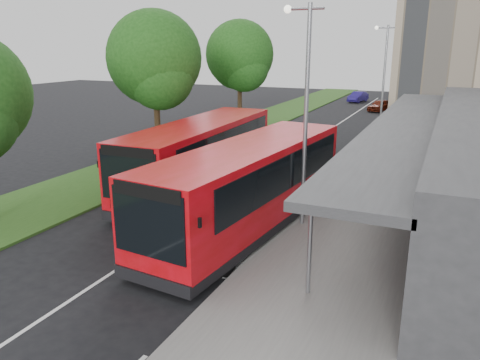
{
  "coord_description": "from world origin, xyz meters",
  "views": [
    {
      "loc": [
        8.95,
        -14.36,
        6.76
      ],
      "look_at": [
        1.49,
        2.2,
        1.5
      ],
      "focal_mm": 35.0,
      "sensor_mm": 36.0,
      "label": 1
    }
  ],
  "objects_px": {
    "lamp_post_near": "(304,104)",
    "car_far": "(358,97)",
    "bus_main": "(250,187)",
    "bollard": "(385,142)",
    "tree_mid": "(155,64)",
    "tree_far": "(240,59)",
    "bus_second": "(201,156)",
    "lamp_post_far": "(383,74)",
    "litter_bin": "(362,163)",
    "car_near": "(380,105)"
  },
  "relations": [
    {
      "from": "bus_second",
      "to": "bollard",
      "type": "distance_m",
      "value": 14.2
    },
    {
      "from": "lamp_post_near",
      "to": "car_far",
      "type": "bearing_deg",
      "value": 97.7
    },
    {
      "from": "tree_mid",
      "to": "bollard",
      "type": "relative_size",
      "value": 9.1
    },
    {
      "from": "litter_bin",
      "to": "car_near",
      "type": "xyz_separation_m",
      "value": [
        -2.85,
        26.27,
        0.02
      ]
    },
    {
      "from": "lamp_post_near",
      "to": "car_near",
      "type": "relative_size",
      "value": 2.2
    },
    {
      "from": "bus_second",
      "to": "litter_bin",
      "type": "bearing_deg",
      "value": 40.75
    },
    {
      "from": "tree_mid",
      "to": "bus_main",
      "type": "xyz_separation_m",
      "value": [
        9.46,
        -8.06,
        -4.0
      ]
    },
    {
      "from": "litter_bin",
      "to": "bus_second",
      "type": "bearing_deg",
      "value": -137.72
    },
    {
      "from": "bus_main",
      "to": "tree_far",
      "type": "bearing_deg",
      "value": 120.83
    },
    {
      "from": "lamp_post_near",
      "to": "bollard",
      "type": "bearing_deg",
      "value": 85.54
    },
    {
      "from": "tree_mid",
      "to": "car_far",
      "type": "bearing_deg",
      "value": 81.39
    },
    {
      "from": "lamp_post_far",
      "to": "bus_main",
      "type": "xyz_separation_m",
      "value": [
        -1.67,
        -21.01,
        -3.05
      ]
    },
    {
      "from": "tree_mid",
      "to": "lamp_post_near",
      "type": "distance_m",
      "value": 13.21
    },
    {
      "from": "lamp_post_near",
      "to": "car_far",
      "type": "xyz_separation_m",
      "value": [
        -5.75,
        42.55,
        -4.09
      ]
    },
    {
      "from": "car_near",
      "to": "litter_bin",
      "type": "bearing_deg",
      "value": -66.33
    },
    {
      "from": "lamp_post_near",
      "to": "lamp_post_far",
      "type": "relative_size",
      "value": 1.0
    },
    {
      "from": "lamp_post_far",
      "to": "bollard",
      "type": "distance_m",
      "value": 6.55
    },
    {
      "from": "bollard",
      "to": "car_far",
      "type": "relative_size",
      "value": 0.25
    },
    {
      "from": "tree_far",
      "to": "lamp_post_far",
      "type": "relative_size",
      "value": 1.1
    },
    {
      "from": "tree_mid",
      "to": "litter_bin",
      "type": "height_order",
      "value": "tree_mid"
    },
    {
      "from": "lamp_post_near",
      "to": "bus_second",
      "type": "distance_m",
      "value": 7.11
    },
    {
      "from": "car_near",
      "to": "car_far",
      "type": "relative_size",
      "value": 0.96
    },
    {
      "from": "lamp_post_far",
      "to": "litter_bin",
      "type": "xyz_separation_m",
      "value": [
        0.8,
        -11.27,
        -4.11
      ]
    },
    {
      "from": "bus_main",
      "to": "litter_bin",
      "type": "xyz_separation_m",
      "value": [
        2.47,
        9.74,
        -1.07
      ]
    },
    {
      "from": "car_near",
      "to": "bollard",
      "type": "bearing_deg",
      "value": -63.37
    },
    {
      "from": "bollard",
      "to": "car_near",
      "type": "bearing_deg",
      "value": 99.15
    },
    {
      "from": "litter_bin",
      "to": "car_far",
      "type": "bearing_deg",
      "value": 100.97
    },
    {
      "from": "lamp_post_far",
      "to": "litter_bin",
      "type": "relative_size",
      "value": 8.82
    },
    {
      "from": "tree_mid",
      "to": "tree_far",
      "type": "xyz_separation_m",
      "value": [
        0.0,
        12.0,
        -0.01
      ]
    },
    {
      "from": "bus_second",
      "to": "litter_bin",
      "type": "relative_size",
      "value": 12.76
    },
    {
      "from": "bus_main",
      "to": "tree_mid",
      "type": "bearing_deg",
      "value": 145.16
    },
    {
      "from": "bus_main",
      "to": "bollard",
      "type": "height_order",
      "value": "bus_main"
    },
    {
      "from": "tree_far",
      "to": "car_near",
      "type": "relative_size",
      "value": 2.41
    },
    {
      "from": "lamp_post_near",
      "to": "car_far",
      "type": "relative_size",
      "value": 2.11
    },
    {
      "from": "tree_mid",
      "to": "lamp_post_near",
      "type": "height_order",
      "value": "tree_mid"
    },
    {
      "from": "bus_main",
      "to": "car_near",
      "type": "bearing_deg",
      "value": 96.18
    },
    {
      "from": "litter_bin",
      "to": "car_near",
      "type": "bearing_deg",
      "value": 96.2
    },
    {
      "from": "tree_mid",
      "to": "litter_bin",
      "type": "distance_m",
      "value": 13.07
    },
    {
      "from": "bus_main",
      "to": "bollard",
      "type": "distance_m",
      "value": 16.31
    },
    {
      "from": "bus_second",
      "to": "litter_bin",
      "type": "height_order",
      "value": "bus_second"
    },
    {
      "from": "tree_far",
      "to": "bollard",
      "type": "height_order",
      "value": "tree_far"
    },
    {
      "from": "tree_far",
      "to": "bus_main",
      "type": "distance_m",
      "value": 22.53
    },
    {
      "from": "lamp_post_near",
      "to": "lamp_post_far",
      "type": "distance_m",
      "value": 20.0
    },
    {
      "from": "tree_mid",
      "to": "bollard",
      "type": "distance_m",
      "value": 15.5
    },
    {
      "from": "lamp_post_near",
      "to": "car_far",
      "type": "distance_m",
      "value": 43.13
    },
    {
      "from": "lamp_post_far",
      "to": "car_far",
      "type": "height_order",
      "value": "lamp_post_far"
    },
    {
      "from": "car_near",
      "to": "bus_second",
      "type": "bearing_deg",
      "value": -79.19
    },
    {
      "from": "tree_mid",
      "to": "bus_second",
      "type": "relative_size",
      "value": 0.76
    },
    {
      "from": "bus_second",
      "to": "tree_mid",
      "type": "bearing_deg",
      "value": 139.16
    },
    {
      "from": "tree_far",
      "to": "bus_second",
      "type": "relative_size",
      "value": 0.76
    }
  ]
}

